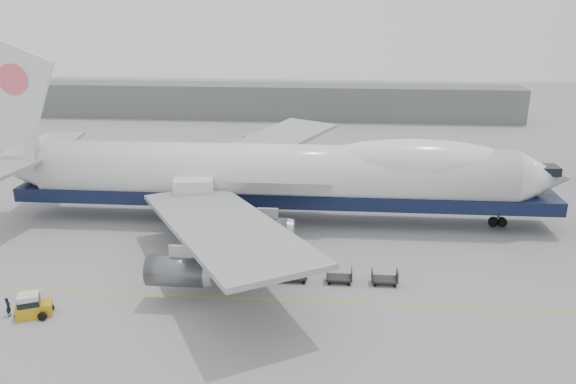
# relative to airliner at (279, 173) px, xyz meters

# --- Properties ---
(ground) EXTENTS (260.00, 260.00, 0.00)m
(ground) POSITION_rel_airliner_xyz_m (-0.64, -12.00, -5.62)
(ground) COLOR gray
(ground) RESTS_ON ground
(apron_line) EXTENTS (60.00, 0.15, 0.01)m
(apron_line) POSITION_rel_airliner_xyz_m (-0.64, -18.00, -5.62)
(apron_line) COLOR gold
(apron_line) RESTS_ON ground
(hangar) EXTENTS (110.00, 8.00, 7.00)m
(hangar) POSITION_rel_airliner_xyz_m (-10.64, 58.00, -2.12)
(hangar) COLOR slate
(hangar) RESTS_ON ground
(airliner) EXTENTS (67.00, 55.30, 19.98)m
(airliner) POSITION_rel_airliner_xyz_m (0.00, 0.00, 0.00)
(airliner) COLOR white
(airliner) RESTS_ON ground
(catering_truck) EXTENTS (4.75, 3.58, 5.99)m
(catering_truck) POSITION_rel_airliner_xyz_m (-8.73, -4.04, -2.20)
(catering_truck) COLOR navy
(catering_truck) RESTS_ON ground
(baggage_tug) EXTENTS (3.02, 2.39, 1.96)m
(baggage_tug) POSITION_rel_airliner_xyz_m (-17.69, -22.02, -4.76)
(baggage_tug) COLOR gold
(baggage_tug) RESTS_ON ground
(ground_worker) EXTENTS (0.51, 0.66, 1.61)m
(ground_worker) POSITION_rel_airliner_xyz_m (-19.58, -22.17, -4.82)
(ground_worker) COLOR black
(ground_worker) RESTS_ON ground
(dolly_0) EXTENTS (2.30, 1.35, 1.30)m
(dolly_0) POSITION_rel_airliner_xyz_m (-9.28, -14.43, -5.09)
(dolly_0) COLOR #2D2D30
(dolly_0) RESTS_ON ground
(dolly_1) EXTENTS (2.30, 1.35, 1.30)m
(dolly_1) POSITION_rel_airliner_xyz_m (-5.28, -14.43, -5.09)
(dolly_1) COLOR #2D2D30
(dolly_1) RESTS_ON ground
(dolly_2) EXTENTS (2.30, 1.35, 1.30)m
(dolly_2) POSITION_rel_airliner_xyz_m (-1.27, -14.43, -5.09)
(dolly_2) COLOR #2D2D30
(dolly_2) RESTS_ON ground
(dolly_3) EXTENTS (2.30, 1.35, 1.30)m
(dolly_3) POSITION_rel_airliner_xyz_m (2.73, -14.43, -5.09)
(dolly_3) COLOR #2D2D30
(dolly_3) RESTS_ON ground
(dolly_4) EXTENTS (2.30, 1.35, 1.30)m
(dolly_4) POSITION_rel_airliner_xyz_m (6.74, -14.43, -5.09)
(dolly_4) COLOR #2D2D30
(dolly_4) RESTS_ON ground
(dolly_5) EXTENTS (2.30, 1.35, 1.30)m
(dolly_5) POSITION_rel_airliner_xyz_m (10.74, -14.43, -5.09)
(dolly_5) COLOR #2D2D30
(dolly_5) RESTS_ON ground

